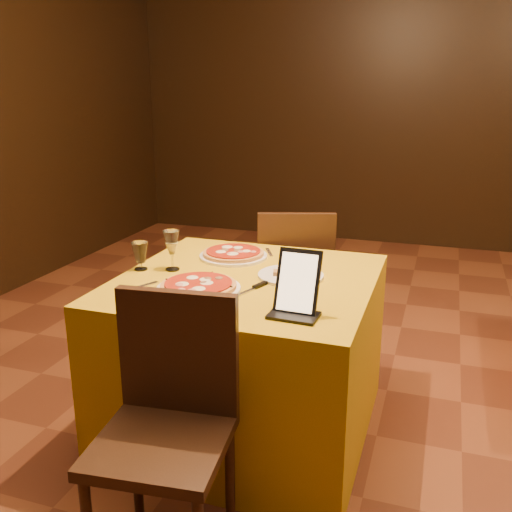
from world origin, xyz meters
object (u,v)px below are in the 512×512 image
(pizza_far, at_px, (233,254))
(water_glass, at_px, (140,256))
(main_table, at_px, (247,355))
(chair_main_near, at_px, (161,443))
(chair_main_far, at_px, (294,282))
(wine_glass, at_px, (172,250))
(pizza_near, at_px, (198,287))
(tablet, at_px, (298,282))

(pizza_far, height_order, water_glass, water_glass)
(main_table, xyz_separation_m, pizza_far, (-0.16, 0.27, 0.39))
(chair_main_near, bearing_deg, water_glass, 116.20)
(chair_main_far, height_order, wine_glass, wine_glass)
(main_table, bearing_deg, pizza_near, -121.36)
(pizza_near, xyz_separation_m, wine_glass, (-0.23, 0.21, 0.08))
(chair_main_near, distance_m, pizza_far, 1.16)
(pizza_far, bearing_deg, pizza_near, -86.33)
(water_glass, bearing_deg, pizza_far, 43.51)
(main_table, relative_size, tablet, 4.51)
(chair_main_far, relative_size, water_glass, 7.00)
(pizza_far, xyz_separation_m, tablet, (0.48, -0.58, 0.10))
(main_table, distance_m, wine_glass, 0.59)
(chair_main_far, bearing_deg, water_glass, 42.67)
(water_glass, bearing_deg, pizza_near, -25.01)
(chair_main_near, height_order, tablet, tablet)
(chair_main_near, xyz_separation_m, wine_glass, (-0.36, 0.83, 0.39))
(chair_main_far, xyz_separation_m, wine_glass, (-0.36, -0.83, 0.39))
(tablet, bearing_deg, pizza_near, 170.59)
(chair_main_near, xyz_separation_m, pizza_near, (-0.13, 0.62, 0.31))
(main_table, xyz_separation_m, water_glass, (-0.50, -0.05, 0.44))
(water_glass, bearing_deg, wine_glass, 16.84)
(chair_main_near, relative_size, tablet, 3.73)
(water_glass, distance_m, tablet, 0.86)
(chair_main_far, distance_m, water_glass, 1.07)
(chair_main_far, bearing_deg, pizza_far, 55.91)
(chair_main_near, distance_m, tablet, 0.73)
(main_table, xyz_separation_m, pizza_near, (-0.13, -0.22, 0.39))
(chair_main_near, distance_m, pizza_near, 0.70)
(main_table, height_order, water_glass, water_glass)
(main_table, distance_m, chair_main_near, 0.84)
(main_table, height_order, pizza_near, pizza_near)
(chair_main_far, distance_m, pizza_far, 0.66)
(wine_glass, bearing_deg, main_table, 0.94)
(water_glass, bearing_deg, chair_main_far, 60.23)
(chair_main_far, height_order, pizza_near, chair_main_far)
(chair_main_near, xyz_separation_m, pizza_far, (-0.16, 1.10, 0.31))
(wine_glass, bearing_deg, water_glass, -163.16)
(chair_main_far, height_order, water_glass, chair_main_far)
(pizza_far, height_order, wine_glass, wine_glass)
(chair_main_near, bearing_deg, chair_main_far, 83.78)
(tablet, bearing_deg, chair_main_far, 108.04)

